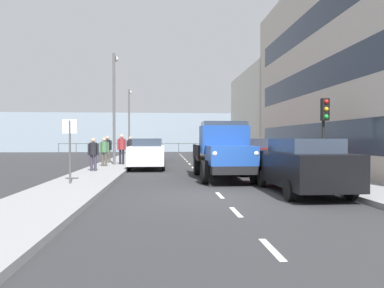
# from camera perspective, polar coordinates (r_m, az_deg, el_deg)

# --- Properties ---
(ground_plane) EXTENTS (80.00, 80.00, 0.00)m
(ground_plane) POSITION_cam_1_polar(r_m,az_deg,el_deg) (21.31, 0.00, -3.72)
(ground_plane) COLOR #2D2D30
(sidewalk_left) EXTENTS (2.33, 41.79, 0.15)m
(sidewalk_left) POSITION_cam_1_polar(r_m,az_deg,el_deg) (22.18, 12.36, -3.37)
(sidewalk_left) COLOR gray
(sidewalk_left) RESTS_ON ground_plane
(sidewalk_right) EXTENTS (2.33, 41.79, 0.15)m
(sidewalk_right) POSITION_cam_1_polar(r_m,az_deg,el_deg) (21.46, -12.79, -3.51)
(sidewalk_right) COLOR gray
(sidewalk_right) RESTS_ON ground_plane
(road_centreline_markings) EXTENTS (0.12, 36.93, 0.01)m
(road_centreline_markings) POSITION_cam_1_polar(r_m,az_deg,el_deg) (20.67, 0.14, -3.86)
(road_centreline_markings) COLOR silver
(road_centreline_markings) RESTS_ON ground_plane
(building_far_block) EXTENTS (8.91, 12.28, 8.16)m
(building_far_block) POSITION_cam_1_polar(r_m,az_deg,el_deg) (35.48, 15.41, 4.70)
(building_far_block) COLOR beige
(building_far_block) RESTS_ON ground_plane
(sea_horizon) EXTENTS (80.00, 0.80, 5.00)m
(sea_horizon) POSITION_cam_1_polar(r_m,az_deg,el_deg) (45.10, -2.37, 1.91)
(sea_horizon) COLOR #8C9EAD
(sea_horizon) RESTS_ON ground_plane
(seawall_railing) EXTENTS (28.08, 0.08, 1.20)m
(seawall_railing) POSITION_cam_1_polar(r_m,az_deg,el_deg) (41.51, -2.19, -0.19)
(seawall_railing) COLOR #4C5156
(seawall_railing) RESTS_ON ground_plane
(truck_vintage_blue) EXTENTS (2.17, 5.64, 2.43)m
(truck_vintage_blue) POSITION_cam_1_polar(r_m,az_deg,el_deg) (14.55, 5.26, -1.24)
(truck_vintage_blue) COLOR black
(truck_vintage_blue) RESTS_ON ground_plane
(car_black_kerbside_near) EXTENTS (1.94, 4.43, 1.72)m
(car_black_kerbside_near) POSITION_cam_1_polar(r_m,az_deg,el_deg) (11.49, 17.52, -3.26)
(car_black_kerbside_near) COLOR black
(car_black_kerbside_near) RESTS_ON ground_plane
(car_maroon_kerbside_1) EXTENTS (1.92, 3.83, 1.72)m
(car_maroon_kerbside_1) POSITION_cam_1_polar(r_m,az_deg,el_deg) (17.28, 9.93, -1.85)
(car_maroon_kerbside_1) COLOR maroon
(car_maroon_kerbside_1) RESTS_ON ground_plane
(car_red_kerbside_2) EXTENTS (1.85, 3.82, 1.72)m
(car_red_kerbside_2) POSITION_cam_1_polar(r_m,az_deg,el_deg) (22.78, 6.40, -1.18)
(car_red_kerbside_2) COLOR #B21E1E
(car_red_kerbside_2) RESTS_ON ground_plane
(car_white_oppositeside_0) EXTENTS (1.98, 4.26, 1.72)m
(car_white_oppositeside_0) POSITION_cam_1_polar(r_m,az_deg,el_deg) (19.74, -7.33, -1.49)
(car_white_oppositeside_0) COLOR white
(car_white_oppositeside_0) RESTS_ON ground_plane
(car_grey_oppositeside_1) EXTENTS (1.93, 4.57, 1.72)m
(car_grey_oppositeside_1) POSITION_cam_1_polar(r_m,az_deg,el_deg) (26.46, -6.60, -0.88)
(car_grey_oppositeside_1) COLOR slate
(car_grey_oppositeside_1) RESTS_ON ground_plane
(pedestrian_couple_a) EXTENTS (0.53, 0.34, 1.59)m
(pedestrian_couple_a) POSITION_cam_1_polar(r_m,az_deg,el_deg) (17.48, -15.89, -1.23)
(pedestrian_couple_a) COLOR #383342
(pedestrian_couple_a) RESTS_ON sidewalk_right
(pedestrian_with_bag) EXTENTS (0.53, 0.34, 1.62)m
(pedestrian_with_bag) POSITION_cam_1_polar(r_m,az_deg,el_deg) (20.29, -14.22, -0.87)
(pedestrian_with_bag) COLOR #4C473D
(pedestrian_with_bag) RESTS_ON sidewalk_right
(pedestrian_couple_b) EXTENTS (0.53, 0.34, 1.83)m
(pedestrian_couple_b) POSITION_cam_1_polar(r_m,az_deg,el_deg) (21.60, -11.46, -0.40)
(pedestrian_couple_b) COLOR black
(pedestrian_couple_b) RESTS_ON sidewalk_right
(pedestrian_near_railing) EXTENTS (0.53, 0.34, 1.73)m
(pedestrian_near_railing) POSITION_cam_1_polar(r_m,az_deg,el_deg) (23.23, -13.70, -0.48)
(pedestrian_near_railing) COLOR #4C473D
(pedestrian_near_railing) RESTS_ON sidewalk_right
(pedestrian_in_dark_coat) EXTENTS (0.53, 0.34, 1.71)m
(pedestrian_in_dark_coat) POSITION_cam_1_polar(r_m,az_deg,el_deg) (26.12, -10.11, -0.33)
(pedestrian_in_dark_coat) COLOR black
(pedestrian_in_dark_coat) RESTS_ON sidewalk_right
(traffic_light_near) EXTENTS (0.28, 0.41, 3.20)m
(traffic_light_near) POSITION_cam_1_polar(r_m,az_deg,el_deg) (15.10, 20.91, 3.69)
(traffic_light_near) COLOR black
(traffic_light_near) RESTS_ON sidewalk_left
(lamp_post_promenade) EXTENTS (0.32, 1.14, 6.70)m
(lamp_post_promenade) POSITION_cam_1_polar(r_m,az_deg,el_deg) (21.72, -12.62, 7.24)
(lamp_post_promenade) COLOR #59595B
(lamp_post_promenade) RESTS_ON sidewalk_right
(lamp_post_far) EXTENTS (0.32, 1.14, 5.94)m
(lamp_post_far) POSITION_cam_1_polar(r_m,az_deg,el_deg) (31.57, -10.26, 4.54)
(lamp_post_far) COLOR #59595B
(lamp_post_far) RESTS_ON sidewalk_right
(street_sign) EXTENTS (0.50, 0.07, 2.25)m
(street_sign) POSITION_cam_1_polar(r_m,az_deg,el_deg) (12.86, -19.41, 0.68)
(street_sign) COLOR #4C4C4C
(street_sign) RESTS_ON sidewalk_right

